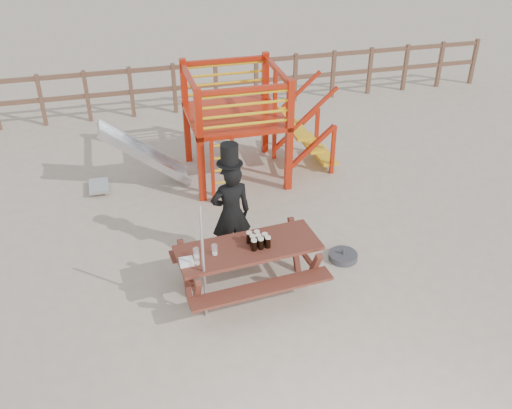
# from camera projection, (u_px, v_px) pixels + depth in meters

# --- Properties ---
(ground) EXTENTS (60.00, 60.00, 0.00)m
(ground) POSITION_uv_depth(u_px,v_px,m) (280.00, 292.00, 8.11)
(ground) COLOR #B6A58D
(ground) RESTS_ON ground
(back_fence) EXTENTS (15.09, 0.09, 1.20)m
(back_fence) POSITION_uv_depth(u_px,v_px,m) (195.00, 81.00, 13.49)
(back_fence) COLOR brown
(back_fence) RESTS_ON ground
(playground_fort) EXTENTS (4.71, 1.84, 2.10)m
(playground_fort) POSITION_uv_depth(u_px,v_px,m) (231.00, 123.00, 10.52)
(playground_fort) COLOR #A91F0B
(playground_fort) RESTS_ON ground
(picnic_table) EXTENTS (2.08, 1.52, 0.76)m
(picnic_table) POSITION_uv_depth(u_px,v_px,m) (248.00, 263.00, 7.90)
(picnic_table) COLOR maroon
(picnic_table) RESTS_ON ground
(man_with_hat) EXTENTS (0.63, 0.43, 1.95)m
(man_with_hat) POSITION_uv_depth(u_px,v_px,m) (231.00, 211.00, 8.31)
(man_with_hat) COLOR black
(man_with_hat) RESTS_ON ground
(metal_pole) EXTENTS (0.04, 0.04, 1.76)m
(metal_pole) POSITION_uv_depth(u_px,v_px,m) (204.00, 264.00, 7.23)
(metal_pole) COLOR #B2B2B7
(metal_pole) RESTS_ON ground
(parasol_base) EXTENTS (0.44, 0.44, 0.19)m
(parasol_base) POSITION_uv_depth(u_px,v_px,m) (343.00, 256.00, 8.74)
(parasol_base) COLOR #36363B
(parasol_base) RESTS_ON ground
(paper_bag) EXTENTS (0.18, 0.14, 0.08)m
(paper_bag) POSITION_uv_depth(u_px,v_px,m) (186.00, 262.00, 7.39)
(paper_bag) COLOR white
(paper_bag) RESTS_ON picnic_table
(stout_pints) EXTENTS (0.30, 0.27, 0.17)m
(stout_pints) POSITION_uv_depth(u_px,v_px,m) (258.00, 240.00, 7.73)
(stout_pints) COLOR black
(stout_pints) RESTS_ON picnic_table
(empty_glasses) EXTENTS (0.34, 0.22, 0.15)m
(empty_glasses) POSITION_uv_depth(u_px,v_px,m) (203.00, 254.00, 7.49)
(empty_glasses) COLOR silver
(empty_glasses) RESTS_ON picnic_table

